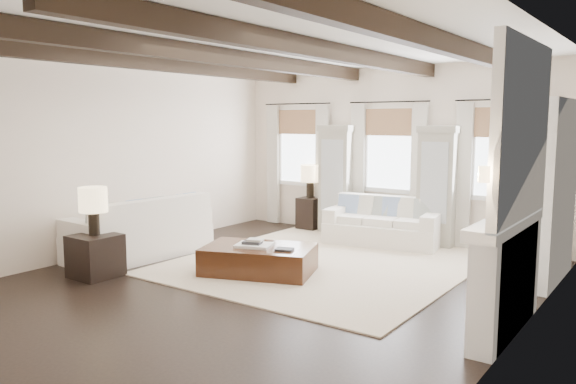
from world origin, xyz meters
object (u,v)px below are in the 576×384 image
Objects in this scene: sofa_back at (384,225)px; sofa_left at (142,233)px; side_table_front at (95,256)px; side_table_back at (310,213)px; ottoman at (259,260)px.

sofa_back is 4.19m from sofa_left.
side_table_front is (0.36, -1.15, -0.10)m from sofa_left.
side_table_back is at bearing 83.65° from side_table_front.
sofa_back is at bearing 61.14° from side_table_front.
sofa_back is at bearing -12.46° from side_table_back.
side_table_front is (-1.79, -1.47, 0.10)m from ottoman.
side_table_back reaches higher than ottoman.
sofa_left is at bearing 168.41° from ottoman.
ottoman is 2.32m from side_table_front.
sofa_back reaches higher than side_table_front.
side_table_front is at bearing -118.86° from sofa_back.
side_table_back is (-1.85, 0.41, -0.02)m from sofa_back.
ottoman is 2.39× the size of side_table_back.
side_table_front is 4.76m from side_table_back.
side_table_back is (-1.26, 3.26, 0.12)m from ottoman.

